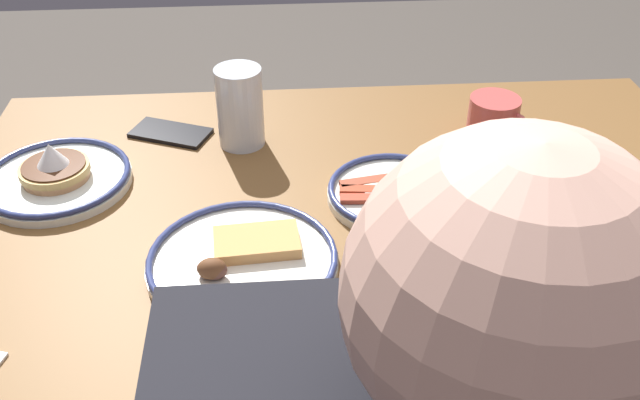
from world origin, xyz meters
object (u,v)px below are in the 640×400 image
(plate_far_companion, at_px, (243,260))
(plate_center_pancakes, at_px, (56,176))
(coffee_mug, at_px, (494,120))
(fork_near, at_px, (628,343))
(plate_near_main, at_px, (394,192))
(drinking_glass, at_px, (240,111))
(cell_phone, at_px, (171,133))

(plate_far_companion, bearing_deg, plate_center_pancakes, -36.84)
(plate_center_pancakes, distance_m, plate_far_companion, 0.39)
(coffee_mug, height_order, fork_near, coffee_mug)
(plate_near_main, xyz_separation_m, drinking_glass, (0.25, -0.20, 0.05))
(drinking_glass, bearing_deg, plate_near_main, 141.31)
(drinking_glass, xyz_separation_m, cell_phone, (0.13, -0.04, -0.06))
(coffee_mug, distance_m, fork_near, 0.51)
(cell_phone, relative_size, fork_near, 0.75)
(plate_center_pancakes, xyz_separation_m, plate_far_companion, (-0.31, 0.23, -0.00))
(plate_center_pancakes, relative_size, drinking_glass, 1.67)
(plate_near_main, distance_m, plate_far_companion, 0.29)
(drinking_glass, height_order, fork_near, drinking_glass)
(plate_near_main, xyz_separation_m, plate_center_pancakes, (0.56, -0.08, 0.00))
(cell_phone, bearing_deg, plate_near_main, 170.99)
(cell_phone, height_order, fork_near, cell_phone)
(plate_center_pancakes, height_order, fork_near, plate_center_pancakes)
(fork_near, bearing_deg, drinking_glass, -47.45)
(coffee_mug, bearing_deg, plate_center_pancakes, 6.45)
(plate_center_pancakes, bearing_deg, plate_near_main, 171.64)
(plate_near_main, distance_m, coffee_mug, 0.27)
(drinking_glass, bearing_deg, plate_center_pancakes, 20.98)
(plate_far_companion, bearing_deg, cell_phone, -70.09)
(plate_far_companion, relative_size, coffee_mug, 2.62)
(plate_near_main, height_order, cell_phone, plate_near_main)
(plate_center_pancakes, height_order, coffee_mug, coffee_mug)
(plate_near_main, height_order, plate_center_pancakes, plate_center_pancakes)
(plate_far_companion, relative_size, drinking_glass, 1.87)
(coffee_mug, relative_size, fork_near, 0.55)
(plate_center_pancakes, relative_size, coffee_mug, 2.33)
(plate_center_pancakes, distance_m, drinking_glass, 0.33)
(plate_near_main, relative_size, plate_far_companion, 0.79)
(plate_near_main, relative_size, cell_phone, 1.51)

